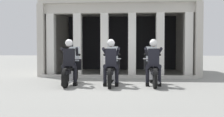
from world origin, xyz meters
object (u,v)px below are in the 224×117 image
(motorcycle_left, at_px, (71,70))
(motorcycle_right, at_px, (153,71))
(police_officer_left, at_px, (69,58))
(police_officer_right, at_px, (153,58))
(police_officer_center, at_px, (111,58))
(motorcycle_center, at_px, (112,71))

(motorcycle_left, relative_size, motorcycle_right, 1.00)
(police_officer_left, height_order, police_officer_right, same)
(police_officer_left, relative_size, motorcycle_right, 0.78)
(police_officer_center, distance_m, police_officer_right, 1.43)
(motorcycle_left, height_order, police_officer_center, police_officer_center)
(motorcycle_right, bearing_deg, motorcycle_left, 178.68)
(motorcycle_center, distance_m, police_officer_right, 1.50)
(police_officer_center, bearing_deg, motorcycle_center, 79.45)
(motorcycle_center, relative_size, police_officer_center, 1.29)
(motorcycle_left, distance_m, police_officer_right, 2.89)
(motorcycle_center, bearing_deg, police_officer_right, -16.94)
(police_officer_left, distance_m, police_officer_right, 2.85)
(police_officer_left, xyz_separation_m, motorcycle_right, (2.85, 0.39, -0.44))
(motorcycle_left, distance_m, motorcycle_right, 2.85)
(motorcycle_right, distance_m, police_officer_right, 0.52)
(police_officer_center, bearing_deg, police_officer_right, -5.58)
(motorcycle_left, relative_size, police_officer_center, 1.29)
(motorcycle_left, xyz_separation_m, motorcycle_right, (2.85, 0.10, 0.00))
(motorcycle_left, height_order, motorcycle_center, same)
(police_officer_center, bearing_deg, motorcycle_right, 5.40)
(police_officer_left, xyz_separation_m, police_officer_right, (2.85, 0.10, 0.00))
(motorcycle_left, relative_size, police_officer_left, 1.29)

